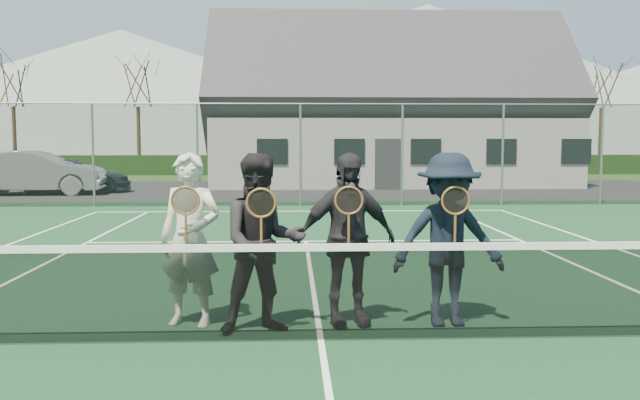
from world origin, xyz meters
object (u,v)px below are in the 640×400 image
(car_c, at_px, (71,176))
(player_c, at_px, (346,239))
(tennis_net, at_px, (321,288))
(clubhouse, at_px, (386,94))
(player_a, at_px, (190,239))
(car_b, at_px, (37,173))
(player_b, at_px, (263,243))
(player_d, at_px, (448,239))

(car_c, xyz_separation_m, player_c, (8.73, -18.52, 0.30))
(tennis_net, relative_size, clubhouse, 0.75)
(car_c, xyz_separation_m, player_a, (7.11, -18.47, 0.30))
(car_c, bearing_deg, player_a, -165.18)
(car_b, xyz_separation_m, player_a, (8.01, -17.51, 0.14))
(player_a, bearing_deg, clubhouse, 77.15)
(tennis_net, relative_size, player_b, 6.49)
(player_c, bearing_deg, car_c, 115.23)
(car_b, relative_size, player_b, 2.64)
(tennis_net, xyz_separation_m, clubhouse, (4.00, 24.00, 3.45))
(tennis_net, distance_m, player_d, 1.50)
(car_c, xyz_separation_m, player_d, (9.78, -18.58, 0.30))
(player_d, bearing_deg, player_c, 176.97)
(car_c, height_order, player_c, player_c)
(car_b, bearing_deg, tennis_net, -156.86)
(clubhouse, distance_m, player_c, 23.91)
(clubhouse, bearing_deg, player_c, -99.00)
(car_b, xyz_separation_m, player_c, (9.63, -17.56, 0.14))
(tennis_net, bearing_deg, player_d, 21.29)
(tennis_net, height_order, player_b, player_b)
(car_c, distance_m, player_a, 19.79)
(player_a, height_order, player_c, same)
(clubhouse, relative_size, player_d, 8.67)
(car_b, height_order, clubhouse, clubhouse)
(clubhouse, bearing_deg, player_d, -96.45)
(player_c, bearing_deg, tennis_net, -116.67)
(car_b, xyz_separation_m, player_d, (10.68, -17.62, 0.14))
(car_b, distance_m, player_b, 19.84)
(car_c, relative_size, player_a, 2.38)
(tennis_net, distance_m, player_b, 0.77)
(player_b, relative_size, player_c, 1.00)
(clubhouse, height_order, player_d, clubhouse)
(car_b, xyz_separation_m, clubhouse, (13.34, 5.85, 3.21))
(player_c, relative_size, player_d, 1.00)
(tennis_net, height_order, player_a, player_a)
(car_b, distance_m, player_a, 19.26)
(car_c, height_order, player_d, player_d)
(player_b, xyz_separation_m, player_c, (0.86, 0.23, 0.00))
(car_b, relative_size, player_a, 2.64)
(clubhouse, xyz_separation_m, player_d, (-2.65, -23.47, -3.07))
(car_b, bearing_deg, player_d, -152.85)
(player_a, distance_m, player_d, 2.68)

